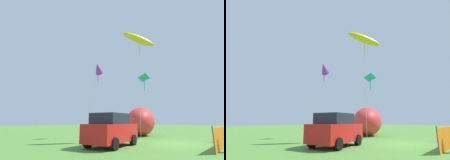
% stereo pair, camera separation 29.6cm
% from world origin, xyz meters
% --- Properties ---
extents(ground_plane, '(120.00, 120.00, 0.00)m').
position_xyz_m(ground_plane, '(0.00, 0.00, 0.00)').
color(ground_plane, '#548C38').
extents(parked_car, '(4.25, 2.72, 1.99)m').
position_xyz_m(parked_car, '(-4.20, 2.20, 0.98)').
color(parked_car, red).
rests_on(parked_car, ground).
extents(folding_chair, '(0.64, 0.64, 0.85)m').
position_xyz_m(folding_chair, '(3.14, -1.67, 0.50)').
color(folding_chair, maroon).
rests_on(folding_chair, ground).
extents(inflatable_cat, '(7.01, 5.77, 2.97)m').
position_xyz_m(inflatable_cat, '(4.61, 6.19, 1.37)').
color(inflatable_cat, red).
rests_on(inflatable_cat, ground).
extents(kite_purple_delta, '(1.51, 2.32, 7.18)m').
position_xyz_m(kite_purple_delta, '(-1.48, 6.73, 6.50)').
color(kite_purple_delta, silver).
rests_on(kite_purple_delta, ground).
extents(kite_yellow_hero, '(3.31, 2.42, 8.86)m').
position_xyz_m(kite_yellow_hero, '(-1.06, 2.10, 8.14)').
color(kite_yellow_hero, silver).
rests_on(kite_yellow_hero, ground).
extents(kite_teal_diamond, '(1.99, 1.29, 5.96)m').
position_xyz_m(kite_teal_diamond, '(1.69, 3.56, 5.53)').
color(kite_teal_diamond, silver).
rests_on(kite_teal_diamond, ground).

